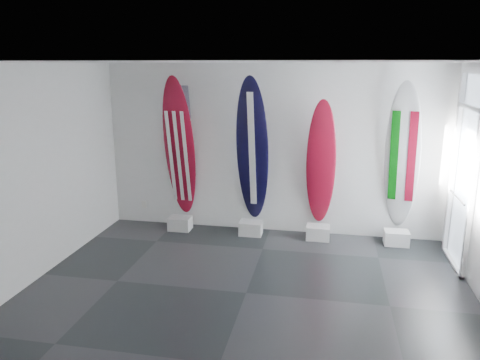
% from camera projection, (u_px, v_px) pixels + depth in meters
% --- Properties ---
extents(floor, '(6.00, 6.00, 0.00)m').
position_uv_depth(floor, '(246.00, 293.00, 6.20)').
color(floor, black).
rests_on(floor, ground).
extents(ceiling, '(6.00, 6.00, 0.00)m').
position_uv_depth(ceiling, '(247.00, 62.00, 5.47)').
color(ceiling, white).
rests_on(ceiling, wall_back).
extents(wall_back, '(6.00, 0.00, 6.00)m').
position_uv_depth(wall_back, '(271.00, 150.00, 8.22)').
color(wall_back, silver).
rests_on(wall_back, ground).
extents(wall_front, '(6.00, 0.00, 6.00)m').
position_uv_depth(wall_front, '(188.00, 268.00, 3.45)').
color(wall_front, silver).
rests_on(wall_front, ground).
extents(wall_left, '(0.00, 5.00, 5.00)m').
position_uv_depth(wall_left, '(33.00, 174.00, 6.39)').
color(wall_left, silver).
rests_on(wall_left, ground).
extents(display_block_usa, '(0.40, 0.30, 0.24)m').
position_uv_depth(display_block_usa, '(180.00, 223.00, 8.55)').
color(display_block_usa, silver).
rests_on(display_block_usa, floor).
extents(surfboard_usa, '(0.64, 0.56, 2.57)m').
position_uv_depth(surfboard_usa, '(179.00, 148.00, 8.30)').
color(surfboard_usa, maroon).
rests_on(surfboard_usa, display_block_usa).
extents(display_block_navy, '(0.40, 0.30, 0.24)m').
position_uv_depth(display_block_navy, '(251.00, 228.00, 8.30)').
color(display_block_navy, silver).
rests_on(display_block_navy, floor).
extents(surfboard_navy, '(0.64, 0.50, 2.57)m').
position_uv_depth(surfboard_navy, '(252.00, 150.00, 8.06)').
color(surfboard_navy, black).
rests_on(surfboard_navy, display_block_navy).
extents(display_block_swiss, '(0.40, 0.30, 0.24)m').
position_uv_depth(display_block_swiss, '(318.00, 233.00, 8.08)').
color(display_block_swiss, silver).
rests_on(display_block_swiss, floor).
extents(surfboard_swiss, '(0.50, 0.40, 2.20)m').
position_uv_depth(surfboard_swiss, '(321.00, 163.00, 7.88)').
color(surfboard_swiss, maroon).
rests_on(surfboard_swiss, display_block_swiss).
extents(display_block_italy, '(0.40, 0.30, 0.24)m').
position_uv_depth(display_block_italy, '(396.00, 238.00, 7.84)').
color(display_block_italy, silver).
rests_on(display_block_italy, floor).
extents(surfboard_italy, '(0.68, 0.62, 2.52)m').
position_uv_depth(surfboard_italy, '(402.00, 157.00, 7.60)').
color(surfboard_italy, silver).
rests_on(surfboard_italy, display_block_italy).
extents(wall_outlet, '(0.09, 0.02, 0.13)m').
position_uv_depth(wall_outlet, '(144.00, 204.00, 8.93)').
color(wall_outlet, silver).
rests_on(wall_outlet, wall_back).
extents(glass_door, '(0.12, 1.16, 2.85)m').
position_uv_depth(glass_door, '(464.00, 173.00, 6.78)').
color(glass_door, white).
rests_on(glass_door, floor).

